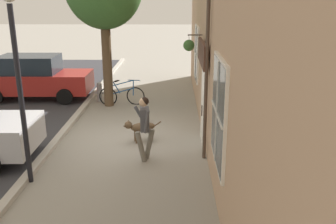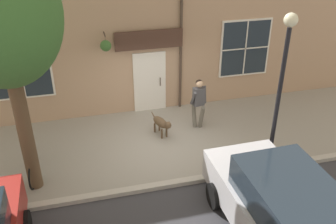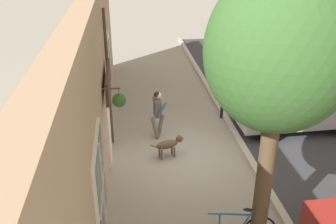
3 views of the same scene
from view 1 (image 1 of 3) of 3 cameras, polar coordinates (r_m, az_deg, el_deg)
name	(u,v)px [view 1 (image 1 of 3)]	position (r m, az deg, el deg)	size (l,w,h in m)	color
ground_plane	(128,140)	(10.94, -6.17, -4.22)	(90.00, 90.00, 0.00)	gray
storefront_facade	(211,54)	(10.26, 6.61, 8.71)	(0.95, 18.00, 4.97)	tan
pedestrian_walking	(145,123)	(9.25, -3.60, -1.70)	(0.54, 0.55, 1.66)	#6B665B
dog_on_leash	(141,127)	(10.62, -4.21, -2.31)	(1.08, 0.49, 0.68)	brown
leaning_bicycle	(122,95)	(14.33, -7.03, 2.56)	(1.74, 0.25, 1.01)	black
parked_car_nearest_curb	(34,77)	(15.90, -19.69, 5.00)	(4.33, 2.00, 1.75)	maroon
street_lamp	(16,58)	(8.26, -22.15, 7.69)	(0.32, 0.32, 4.20)	black
fire_hydrant	(100,91)	(14.97, -10.39, 3.11)	(0.34, 0.20, 0.77)	#99999E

